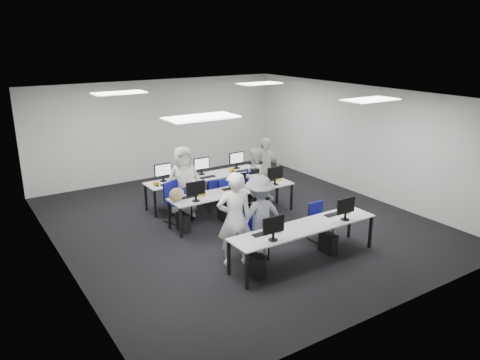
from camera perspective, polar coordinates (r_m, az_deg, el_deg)
room at (r=10.76m, az=-0.26°, el=2.33°), size 9.00×9.02×3.00m
ceiling_panels at (r=10.47m, az=-0.27°, el=10.20°), size 5.20×4.60×0.02m
desk_front at (r=9.21m, az=7.88°, el=-5.89°), size 3.20×0.70×0.73m
desk_mid at (r=11.16m, az=-0.81°, el=-1.51°), size 3.20×0.70×0.73m
desk_back at (r=12.31m, az=-4.29°, el=0.26°), size 3.20×0.70×0.73m
equipment_front at (r=9.21m, az=6.96°, el=-8.04°), size 2.51×0.41×1.19m
equipment_mid at (r=11.16m, az=-1.59°, el=-3.28°), size 2.91×0.41×1.19m
equipment_back at (r=12.51m, az=-3.52°, el=-0.99°), size 2.91×0.41×1.19m
chair_0 at (r=9.40m, az=1.76°, el=-7.87°), size 0.49×0.52×0.90m
chair_1 at (r=10.33m, az=9.73°, el=-5.85°), size 0.42×0.45×0.82m
chair_2 at (r=11.23m, az=-7.61°, el=-3.58°), size 0.63×0.66×0.97m
chair_3 at (r=11.75m, az=-1.30°, el=-2.69°), size 0.49×0.52×0.83m
chair_4 at (r=12.35m, az=1.86°, el=-1.66°), size 0.55×0.57×0.85m
chair_5 at (r=11.45m, az=-6.85°, el=-3.37°), size 0.48×0.51×0.83m
chair_6 at (r=11.98m, az=-3.20°, el=-2.34°), size 0.48×0.51×0.82m
chair_7 at (r=12.53m, az=1.17°, el=-1.31°), size 0.53×0.56×0.89m
handbag at (r=10.50m, az=-7.75°, el=-1.75°), size 0.40×0.28×0.30m
student_0 at (r=8.90m, az=-0.66°, el=-4.80°), size 0.79×0.64×1.86m
student_1 at (r=12.23m, az=1.76°, el=0.49°), size 0.86×0.75×1.49m
student_2 at (r=11.40m, az=-6.87°, el=-0.22°), size 0.94×0.69×1.74m
student_3 at (r=12.41m, az=2.97°, el=1.27°), size 1.01×0.44×1.71m
photographer at (r=9.32m, az=2.36°, el=-4.41°), size 1.11×0.67×1.67m
dslr_camera at (r=9.17m, az=1.83°, el=1.12°), size 0.15×0.19×0.10m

